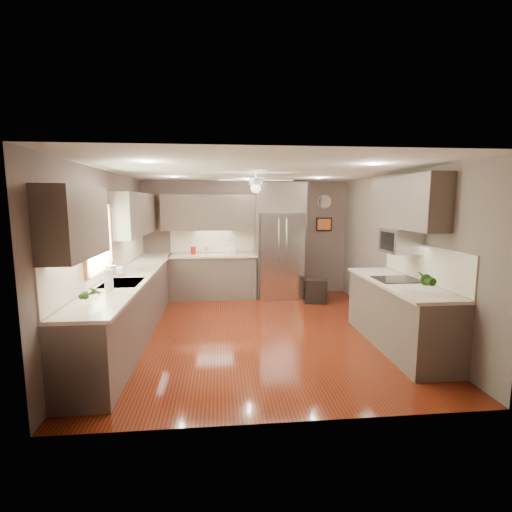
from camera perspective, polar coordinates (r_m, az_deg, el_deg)
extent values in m
plane|color=#4F150A|center=(6.03, 0.25, -11.45)|extent=(5.00, 5.00, 0.00)
plane|color=white|center=(5.70, 0.26, 12.95)|extent=(5.00, 5.00, 0.00)
plane|color=#65544D|center=(8.21, -1.52, 2.75)|extent=(4.50, 0.00, 4.50)
plane|color=#65544D|center=(3.30, 4.69, -5.48)|extent=(4.50, 0.00, 4.50)
plane|color=#65544D|center=(5.94, -21.87, 0.08)|extent=(0.00, 5.00, 5.00)
plane|color=#65544D|center=(6.37, 20.84, 0.64)|extent=(0.00, 5.00, 5.00)
cylinder|color=maroon|center=(7.96, -9.63, 0.80)|extent=(0.13, 0.13, 0.17)
cylinder|color=#C5B494|center=(7.95, -7.44, 0.91)|extent=(0.12, 0.12, 0.17)
imported|color=white|center=(5.91, -20.15, -1.98)|extent=(0.09, 0.10, 0.19)
imported|color=#245117|center=(4.28, -24.04, -5.31)|extent=(0.17, 0.15, 0.28)
imported|color=#245117|center=(4.96, 24.61, -3.28)|extent=(0.19, 0.16, 0.33)
imported|color=#C5B494|center=(7.94, -3.77, 0.51)|extent=(0.28, 0.28, 0.06)
cube|color=brown|center=(6.17, -18.39, -7.06)|extent=(0.60, 4.70, 0.90)
cube|color=beige|center=(6.06, -18.45, -2.77)|extent=(0.65, 4.70, 0.04)
cube|color=beige|center=(6.09, -21.36, -0.18)|extent=(0.02, 4.70, 0.50)
cube|color=brown|center=(8.01, -6.53, -3.22)|extent=(1.85, 0.60, 0.90)
cube|color=beige|center=(7.91, -6.59, 0.09)|extent=(1.85, 0.65, 0.04)
cube|color=beige|center=(8.18, -6.59, 2.33)|extent=(1.85, 0.02, 0.50)
cube|color=brown|center=(4.33, -26.06, 4.68)|extent=(0.33, 1.20, 0.75)
cube|color=brown|center=(7.12, -17.92, 6.17)|extent=(0.33, 2.40, 0.75)
cube|color=brown|center=(7.99, -6.68, 6.68)|extent=(2.15, 0.33, 0.75)
cube|color=brown|center=(5.75, 22.19, 7.62)|extent=(0.33, 1.70, 0.75)
cube|color=#BFF2B2|center=(5.43, -23.35, 2.48)|extent=(0.01, 1.00, 0.80)
cube|color=brown|center=(5.40, -23.35, 7.03)|extent=(0.05, 1.12, 0.06)
cube|color=brown|center=(5.48, -22.84, -1.99)|extent=(0.05, 1.12, 0.06)
cube|color=brown|center=(4.92, -24.93, 1.86)|extent=(0.05, 0.06, 0.80)
cube|color=brown|center=(5.93, -21.57, 3.00)|extent=(0.05, 0.06, 0.80)
cube|color=silver|center=(5.44, -19.91, -4.00)|extent=(0.50, 0.70, 0.03)
cube|color=#262626|center=(5.45, -19.89, -4.36)|extent=(0.44, 0.62, 0.05)
cylinder|color=silver|center=(5.47, -22.00, -2.71)|extent=(0.02, 0.02, 0.24)
cylinder|color=silver|center=(5.43, -21.46, -1.47)|extent=(0.16, 0.02, 0.02)
cube|color=silver|center=(7.97, 3.70, 0.12)|extent=(0.92, 0.72, 1.82)
cube|color=black|center=(7.68, 4.09, -2.12)|extent=(0.88, 0.02, 0.02)
cube|color=black|center=(7.59, 4.14, 2.29)|extent=(0.01, 0.02, 1.00)
cylinder|color=silver|center=(7.55, 3.58, 2.26)|extent=(0.02, 0.02, 0.90)
cylinder|color=silver|center=(7.57, 4.78, 2.27)|extent=(0.02, 0.02, 0.90)
cube|color=brown|center=(7.95, 3.71, 8.95)|extent=(1.04, 0.60, 0.63)
cube|color=brown|center=(7.97, 0.08, 0.13)|extent=(0.06, 0.60, 1.82)
cube|color=brown|center=(8.13, 7.11, 0.22)|extent=(0.06, 0.60, 1.82)
cube|color=brown|center=(5.68, 21.06, -8.49)|extent=(0.65, 2.20, 0.90)
cube|color=beige|center=(5.56, 21.17, -3.85)|extent=(0.70, 2.20, 0.04)
cube|color=beige|center=(5.67, 24.30, -0.93)|extent=(0.02, 2.20, 0.50)
cube|color=black|center=(5.64, 20.73, -3.40)|extent=(0.56, 0.52, 0.01)
cube|color=silver|center=(5.75, 21.41, 2.17)|extent=(0.42, 0.55, 0.34)
cube|color=black|center=(5.66, 19.52, 2.17)|extent=(0.02, 0.40, 0.26)
cylinder|color=white|center=(5.99, -0.04, 12.33)|extent=(0.03, 0.03, 0.08)
cylinder|color=white|center=(5.99, -0.04, 11.38)|extent=(0.22, 0.22, 0.10)
sphere|color=white|center=(5.98, -0.04, 10.42)|extent=(0.16, 0.16, 0.16)
cube|color=white|center=(6.03, 3.34, 11.53)|extent=(0.48, 0.11, 0.01)
cube|color=white|center=(6.34, -0.35, 11.38)|extent=(0.11, 0.48, 0.01)
cube|color=white|center=(5.97, -3.45, 11.57)|extent=(0.48, 0.11, 0.01)
cube|color=white|center=(5.64, 0.31, 11.78)|extent=(0.11, 0.48, 0.01)
cylinder|color=white|center=(7.01, -12.57, 11.81)|extent=(0.14, 0.14, 0.01)
cylinder|color=white|center=(7.21, 9.72, 11.78)|extent=(0.14, 0.14, 0.01)
cylinder|color=white|center=(4.55, -16.45, 13.75)|extent=(0.14, 0.14, 0.01)
cylinder|color=white|center=(4.85, 17.70, 13.33)|extent=(0.14, 0.14, 0.01)
cylinder|color=white|center=(7.49, -1.17, 11.76)|extent=(0.14, 0.14, 0.01)
cylinder|color=white|center=(8.46, 10.50, 8.21)|extent=(0.30, 0.03, 0.30)
cylinder|color=silver|center=(8.45, 10.52, 8.21)|extent=(0.29, 0.00, 0.29)
cube|color=black|center=(8.47, 10.42, 4.82)|extent=(0.36, 0.03, 0.30)
cube|color=orange|center=(8.46, 10.45, 4.82)|extent=(0.30, 0.01, 0.24)
cube|color=black|center=(7.76, 9.24, -5.35)|extent=(0.53, 0.53, 0.49)
cube|color=black|center=(7.71, 9.28, -3.65)|extent=(0.51, 0.51, 0.03)
cylinder|color=white|center=(4.98, -21.73, -3.37)|extent=(0.11, 0.11, 0.25)
cylinder|color=silver|center=(4.97, -21.73, -3.26)|extent=(0.02, 0.02, 0.27)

